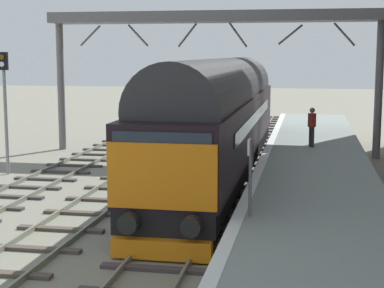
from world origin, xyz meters
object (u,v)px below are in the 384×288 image
at_px(diesel_locomotive, 220,116).
at_px(platform_number_sign, 250,165).
at_px(signal_post_mid, 5,100).
at_px(waiting_passenger, 312,123).

relative_size(diesel_locomotive, platform_number_sign, 10.48).
height_order(signal_post_mid, platform_number_sign, signal_post_mid).
height_order(signal_post_mid, waiting_passenger, signal_post_mid).
bearing_deg(platform_number_sign, waiting_passenger, 82.66).
relative_size(diesel_locomotive, signal_post_mid, 3.95).
xyz_separation_m(diesel_locomotive, signal_post_mid, (-8.63, -0.40, 0.55)).
bearing_deg(signal_post_mid, waiting_passenger, 14.20).
distance_m(signal_post_mid, waiting_passenger, 12.55).
relative_size(signal_post_mid, platform_number_sign, 2.65).
height_order(diesel_locomotive, signal_post_mid, signal_post_mid).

